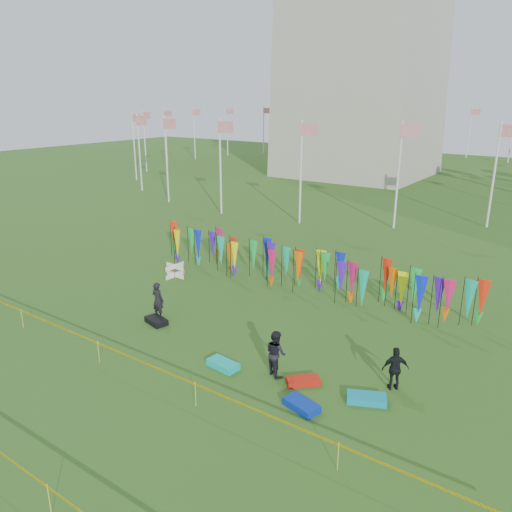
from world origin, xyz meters
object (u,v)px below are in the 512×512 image
Objects in this scene: kite_bag_teal at (366,398)px; box_kite at (175,271)px; kite_bag_turquoise at (223,364)px; kite_bag_blue at (301,405)px; person_left at (158,300)px; person_right at (395,369)px; kite_bag_red at (303,381)px; person_mid at (276,353)px; kite_bag_black at (156,321)px.

box_kite is at bearing 159.55° from kite_bag_teal.
kite_bag_turquoise is 3.74m from kite_bag_blue.
kite_bag_blue is (8.89, -2.31, -0.73)m from person_left.
person_right is 1.34× the size of kite_bag_red.
person_left reaches higher than kite_bag_blue.
person_right is (3.87, 1.56, -0.07)m from person_mid.
person_right is 3.20m from kite_bag_red.
box_kite is 14.51m from kite_bag_teal.
box_kite reaches higher than kite_bag_black.
box_kite is 0.73× the size of kite_bag_black.
kite_bag_red is (-0.69, 1.31, -0.02)m from kite_bag_blue.
person_mid reaches higher than kite_bag_turquoise.
kite_bag_turquoise is at bearing -14.56° from kite_bag_black.
kite_bag_blue is at bearing -62.25° from kite_bag_red.
kite_bag_black is at bearing -54.13° from box_kite.
kite_bag_black is at bearing 168.09° from kite_bag_blue.
kite_bag_turquoise is (-1.87, -0.73, -0.74)m from person_mid.
person_left is 1.08× the size of person_right.
kite_bag_black is at bearing 20.95° from person_mid.
kite_bag_red is 0.92× the size of kite_bag_teal.
person_mid is 1.47× the size of kite_bag_red.
person_left reaches higher than box_kite.
person_mid reaches higher than kite_bag_blue.
person_left is at bearing 17.01° from person_mid.
person_left reaches higher than kite_bag_red.
person_right is 3.56m from kite_bag_blue.
box_kite is at bearing -51.99° from person_right.
person_mid is (7.05, -1.04, 0.01)m from person_left.
person_mid is at bearing 21.39° from kite_bag_turquoise.
person_left is at bearing 125.38° from kite_bag_black.
kite_bag_blue reaches higher than kite_bag_turquoise.
kite_bag_blue is at bearing -8.38° from kite_bag_turquoise.
box_kite is at bearing 143.78° from kite_bag_turquoise.
box_kite is 13.73m from kite_bag_blue.
kite_bag_black is (-6.69, 0.52, -0.74)m from person_mid.
kite_bag_red is (-2.73, -1.53, -0.68)m from person_right.
kite_bag_turquoise reaches higher than kite_bag_red.
person_mid is at bearing -178.29° from kite_bag_red.
person_left is 1.44× the size of kite_bag_blue.
box_kite is 0.45× the size of person_mid.
person_right reaches higher than kite_bag_red.
person_left is at bearing 165.40° from kite_bag_blue.
person_mid is 1.37m from kite_bag_red.
person_left is 0.97m from kite_bag_black.
person_left is 10.94m from person_right.
kite_bag_blue is 1.48m from kite_bag_red.
kite_bag_blue is at bearing -28.91° from box_kite.
kite_bag_teal reaches higher than kite_bag_red.
person_left is 1.40× the size of kite_bag_turquoise.
person_right is at bearing -15.12° from box_kite.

